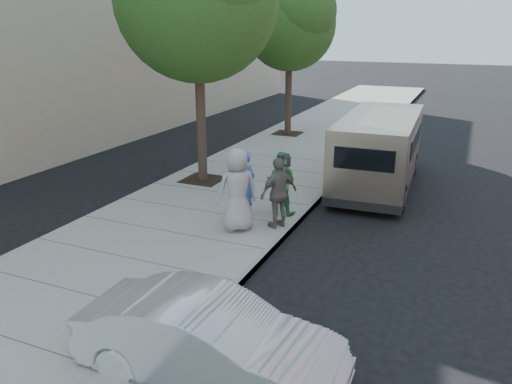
# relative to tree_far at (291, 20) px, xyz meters

# --- Properties ---
(ground) EXTENTS (120.00, 120.00, 0.00)m
(ground) POSITION_rel_tree_far_xyz_m (2.25, -10.00, -4.88)
(ground) COLOR black
(ground) RESTS_ON ground
(sidewalk) EXTENTS (5.00, 60.00, 0.15)m
(sidewalk) POSITION_rel_tree_far_xyz_m (1.25, -10.00, -4.81)
(sidewalk) COLOR gray
(sidewalk) RESTS_ON ground
(curb_face) EXTENTS (0.12, 60.00, 0.16)m
(curb_face) POSITION_rel_tree_far_xyz_m (3.69, -10.00, -4.81)
(curb_face) COLOR gray
(curb_face) RESTS_ON ground
(tree_far) EXTENTS (3.92, 3.80, 6.49)m
(tree_far) POSITION_rel_tree_far_xyz_m (0.00, 0.00, 0.00)
(tree_far) COLOR black
(tree_far) RESTS_ON sidewalk
(parking_meter) EXTENTS (0.34, 0.23, 1.58)m
(parking_meter) POSITION_rel_tree_far_xyz_m (3.35, -9.61, -3.59)
(parking_meter) COLOR gray
(parking_meter) RESTS_ON sidewalk
(van) EXTENTS (2.20, 6.00, 2.20)m
(van) POSITION_rel_tree_far_xyz_m (4.93, -5.72, -3.72)
(van) COLOR #C2A98B
(van) RESTS_ON ground
(sedan) EXTENTS (3.78, 1.39, 1.24)m
(sedan) POSITION_rel_tree_far_xyz_m (4.45, -15.43, -4.27)
(sedan) COLOR silver
(sedan) RESTS_ON ground
(person_officer) EXTENTS (0.65, 0.48, 1.63)m
(person_officer) POSITION_rel_tree_far_xyz_m (2.41, -9.86, -3.92)
(person_officer) COLOR #4E69A6
(person_officer) RESTS_ON sidewalk
(person_green_shirt) EXTENTS (0.78, 0.61, 1.60)m
(person_green_shirt) POSITION_rel_tree_far_xyz_m (3.18, -9.35, -3.93)
(person_green_shirt) COLOR #2C883C
(person_green_shirt) RESTS_ON sidewalk
(person_gray_shirt) EXTENTS (1.11, 1.10, 1.94)m
(person_gray_shirt) POSITION_rel_tree_far_xyz_m (2.64, -10.74, -3.76)
(person_gray_shirt) COLOR #A6A7A9
(person_gray_shirt) RESTS_ON sidewalk
(person_striped_polo) EXTENTS (0.88, 1.05, 1.68)m
(person_striped_polo) POSITION_rel_tree_far_xyz_m (3.45, -10.23, -3.89)
(person_striped_polo) COLOR slate
(person_striped_polo) RESTS_ON sidewalk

